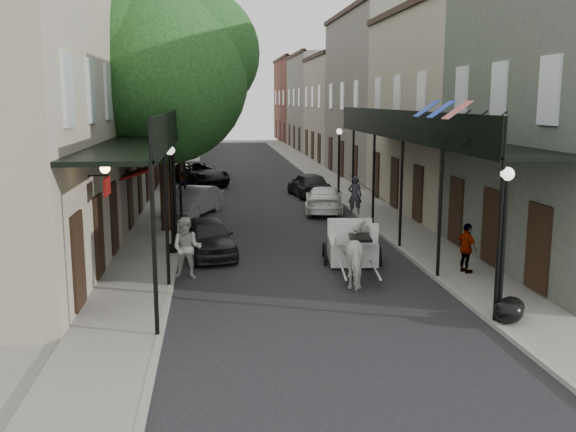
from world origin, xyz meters
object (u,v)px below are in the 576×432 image
object	(u,v)px
lamppost_right_near	(503,242)
car_left_mid	(194,201)
car_left_near	(208,237)
car_left_far	(199,173)
pedestrian_walking	(187,248)
car_right_far	(309,184)
tree_far	(186,92)
horse	(360,254)
pedestrian_sidewalk_right	(467,248)
car_right_near	(324,199)
pedestrian_sidewalk_left	(184,187)
lamppost_left	(172,198)
carriage	(351,226)
tree_near	(172,71)
lamppost_right_far	(339,162)

from	to	relation	value
lamppost_right_near	car_left_mid	distance (m)	17.81
car_left_near	car_left_far	distance (m)	18.93
pedestrian_walking	car_right_far	size ratio (longest dim) A/B	0.46
tree_far	horse	world-z (taller)	tree_far
car_left_near	car_right_far	bearing A→B (deg)	57.47
pedestrian_sidewalk_right	car_right_near	bearing A→B (deg)	-4.93
pedestrian_sidewalk_left	car_left_near	world-z (taller)	pedestrian_sidewalk_left
lamppost_left	car_left_mid	world-z (taller)	lamppost_left
car_left_far	car_right_far	distance (m)	8.47
pedestrian_walking	car_left_far	bearing A→B (deg)	100.53
tree_far	car_left_near	xyz separation A→B (m)	(1.35, -18.34, -5.17)
car_right_near	car_left_far	bearing A→B (deg)	-50.66
carriage	car_right_far	distance (m)	14.36
tree_near	lamppost_left	world-z (taller)	tree_near
lamppost_right_far	car_left_far	distance (m)	10.33
car_left_mid	pedestrian_walking	bearing A→B (deg)	-65.91
tree_near	car_left_mid	xyz separation A→B (m)	(0.60, 3.82, -5.83)
lamppost_right_far	tree_far	bearing A→B (deg)	143.49
car_right_near	lamppost_left	bearing A→B (deg)	59.44
lamppost_right_far	horse	xyz separation A→B (m)	(-2.52, -16.12, -1.15)
tree_near	pedestrian_sidewalk_left	world-z (taller)	tree_near
carriage	pedestrian_sidewalk_left	distance (m)	13.80
tree_near	lamppost_right_far	world-z (taller)	tree_near
carriage	car_left_mid	world-z (taller)	carriage
carriage	pedestrian_sidewalk_left	xyz separation A→B (m)	(-6.10, 12.37, -0.25)
car_left_mid	car_right_far	xyz separation A→B (m)	(6.21, 5.00, 0.04)
carriage	pedestrian_sidewalk_right	size ratio (longest dim) A/B	1.95
lamppost_right_near	horse	world-z (taller)	lamppost_right_near
pedestrian_walking	lamppost_right_far	bearing A→B (deg)	73.39
tree_far	pedestrian_walking	size ratio (longest dim) A/B	4.55
pedestrian_walking	car_left_mid	size ratio (longest dim) A/B	0.47
pedestrian_sidewalk_right	car_right_near	world-z (taller)	pedestrian_sidewalk_right
tree_far	tree_near	bearing A→B (deg)	-89.81
pedestrian_sidewalk_right	car_right_near	size ratio (longest dim) A/B	0.35
car_left_far	pedestrian_sidewalk_right	bearing A→B (deg)	-93.87
lamppost_right_far	car_left_near	distance (m)	14.10
car_left_far	lamppost_right_near	bearing A→B (deg)	-98.72
car_left_near	car_right_far	distance (m)	14.26
tree_far	lamppost_left	xyz separation A→B (m)	(0.15, -18.18, -3.79)
pedestrian_sidewalk_left	car_right_near	size ratio (longest dim) A/B	0.37
carriage	lamppost_left	bearing A→B (deg)	174.13
car_left_mid	lamppost_left	bearing A→B (deg)	-70.00
pedestrian_sidewalk_left	car_left_near	distance (m)	11.28
lamppost_right_far	horse	size ratio (longest dim) A/B	1.74
lamppost_right_far	car_left_near	size ratio (longest dim) A/B	0.95
lamppost_right_far	horse	distance (m)	16.35
car_left_mid	pedestrian_sidewalk_left	bearing A→B (deg)	124.74
horse	car_left_mid	bearing A→B (deg)	-60.22
car_left_far	car_right_far	size ratio (longest dim) A/B	1.30
lamppost_right_near	lamppost_left	bearing A→B (deg)	135.71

